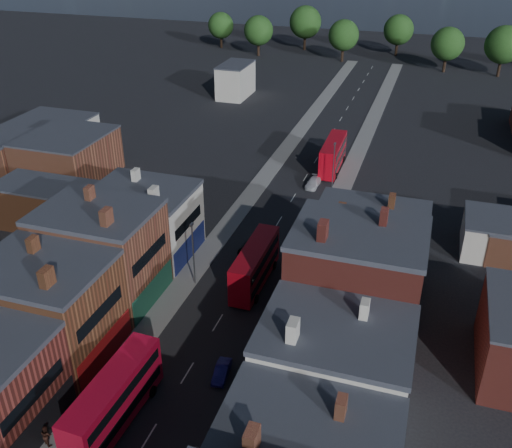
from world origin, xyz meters
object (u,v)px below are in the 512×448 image
Objects in this scene: car_2 at (251,247)px; ped_3 at (227,404)px; car_3 at (313,183)px; ped_1 at (46,435)px; bus_0 at (114,399)px; bus_1 at (255,264)px; car_1 at (222,371)px; bus_2 at (333,154)px.

car_2 is 27.23m from ped_3.
ped_1 is at bearing -96.81° from car_3.
ped_1 is 15.03m from ped_3.
ped_3 is at bearing -83.27° from car_3.
bus_0 reaches higher than bus_1.
ped_1 is at bearing 129.22° from ped_3.
bus_1 is at bearing 80.74° from bus_0.
car_1 is at bearing -83.46° from bus_1.
car_3 is (-1.33, 44.34, 0.07)m from car_1.
bus_1 is 7.56m from car_2.
bus_2 is 8.19m from car_3.
bus_0 is 2.43× the size of car_2.
bus_1 is 2.55× the size of car_3.
ped_1 is at bearing -135.74° from bus_0.
ped_3 is (6.50, -26.45, 0.23)m from car_2.
bus_2 is (2.00, 36.43, 0.11)m from bus_1.
bus_0 is 1.04× the size of bus_1.
car_1 is 0.73× the size of car_2.
car_3 reaches higher than car_1.
bus_1 is (4.78, 23.66, -0.08)m from bus_0.
bus_2 reaches higher than bus_0.
ped_3 is (8.58, 3.99, -1.83)m from bus_0.
bus_2 is 3.37× the size of car_1.
bus_0 is at bearing -92.95° from car_3.
car_1 is (-0.21, -52.10, -2.18)m from bus_2.
bus_0 is 24.14m from bus_1.
bus_1 reaches higher than ped_1.
car_1 is 22.89m from car_2.
car_2 is at bearing 88.25° from bus_0.
bus_0 is 30.58m from car_2.
bus_1 reaches higher than car_3.
bus_1 is at bearing -94.36° from bus_2.
ped_3 is (2.01, -4.00, 0.32)m from car_1.
car_2 is (2.08, 30.44, -2.06)m from bus_0.
car_1 is (6.57, 8.00, -2.15)m from bus_0.
bus_2 reaches higher than car_3.
bus_2 is at bearing 9.66° from ped_3.
ped_1 is (-6.33, -34.28, 0.43)m from car_2.
car_2 is (-2.70, 6.78, -1.98)m from bus_1.
car_1 is 4.49m from ped_3.
ped_1 reaches higher than car_2.
car_3 is (5.25, 52.34, -2.08)m from bus_0.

